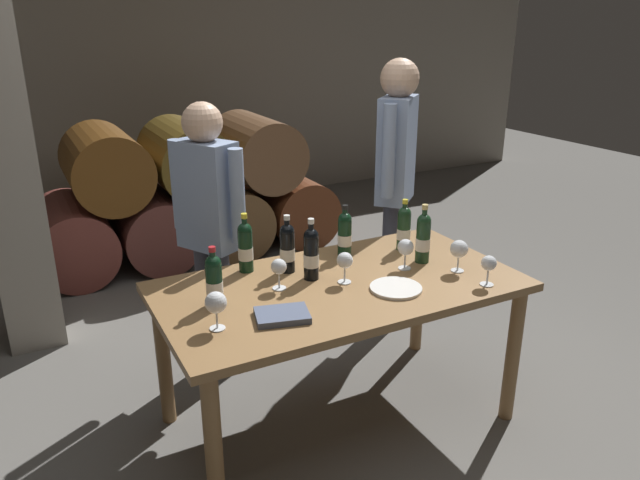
{
  "coord_description": "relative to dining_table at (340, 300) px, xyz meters",
  "views": [
    {
      "loc": [
        -1.29,
        -2.25,
        1.93
      ],
      "look_at": [
        0.0,
        0.2,
        0.91
      ],
      "focal_mm": 33.86,
      "sensor_mm": 36.0,
      "label": 1
    }
  ],
  "objects": [
    {
      "name": "ground_plane",
      "position": [
        0.0,
        0.0,
        -0.67
      ],
      "size": [
        14.0,
        14.0,
        0.0
      ],
      "primitive_type": "plane",
      "color": "#66635E"
    },
    {
      "name": "cellar_back_wall",
      "position": [
        0.0,
        4.2,
        0.73
      ],
      "size": [
        10.0,
        0.24,
        2.8
      ],
      "primitive_type": "cube",
      "color": "gray",
      "rests_on": "ground_plane"
    },
    {
      "name": "barrel_stack",
      "position": [
        -0.0,
        2.6,
        -0.13
      ],
      "size": [
        2.49,
        0.9,
        1.15
      ],
      "color": "brown",
      "rests_on": "ground_plane"
    },
    {
      "name": "stone_pillar",
      "position": [
        -1.3,
        1.6,
        0.63
      ],
      "size": [
        0.32,
        0.32,
        2.6
      ],
      "primitive_type": "cube",
      "color": "gray",
      "rests_on": "ground_plane"
    },
    {
      "name": "dining_table",
      "position": [
        0.0,
        0.0,
        0.0
      ],
      "size": [
        1.7,
        0.9,
        0.76
      ],
      "color": "olive",
      "rests_on": "ground_plane"
    },
    {
      "name": "wine_bottle_0",
      "position": [
        0.52,
        0.23,
        0.21
      ],
      "size": [
        0.07,
        0.07,
        0.28
      ],
      "color": "#19381E",
      "rests_on": "dining_table"
    },
    {
      "name": "wine_bottle_1",
      "position": [
        0.2,
        0.3,
        0.21
      ],
      "size": [
        0.07,
        0.07,
        0.27
      ],
      "color": "black",
      "rests_on": "dining_table"
    },
    {
      "name": "wine_bottle_2",
      "position": [
        -0.1,
        0.11,
        0.22
      ],
      "size": [
        0.07,
        0.07,
        0.3
      ],
      "color": "black",
      "rests_on": "dining_table"
    },
    {
      "name": "wine_bottle_3",
      "position": [
        -0.59,
        0.05,
        0.21
      ],
      "size": [
        0.07,
        0.07,
        0.27
      ],
      "color": "black",
      "rests_on": "dining_table"
    },
    {
      "name": "wine_bottle_4",
      "position": [
        -0.16,
        0.24,
        0.22
      ],
      "size": [
        0.07,
        0.07,
        0.29
      ],
      "color": "black",
      "rests_on": "dining_table"
    },
    {
      "name": "wine_bottle_5",
      "position": [
        -0.34,
        0.34,
        0.22
      ],
      "size": [
        0.07,
        0.07,
        0.3
      ],
      "color": "black",
      "rests_on": "dining_table"
    },
    {
      "name": "wine_bottle_6",
      "position": [
        0.5,
        0.04,
        0.22
      ],
      "size": [
        0.07,
        0.07,
        0.3
      ],
      "color": "#19381E",
      "rests_on": "dining_table"
    },
    {
      "name": "wine_glass_0",
      "position": [
        0.6,
        -0.34,
        0.2
      ],
      "size": [
        0.07,
        0.07,
        0.15
      ],
      "color": "white",
      "rests_on": "dining_table"
    },
    {
      "name": "wine_glass_1",
      "position": [
        0.37,
        -0.0,
        0.2
      ],
      "size": [
        0.08,
        0.08,
        0.15
      ],
      "color": "white",
      "rests_on": "dining_table"
    },
    {
      "name": "wine_glass_2",
      "position": [
        0.02,
        -0.01,
        0.2
      ],
      "size": [
        0.08,
        0.08,
        0.15
      ],
      "color": "white",
      "rests_on": "dining_table"
    },
    {
      "name": "wine_glass_3",
      "position": [
        0.58,
        -0.15,
        0.2
      ],
      "size": [
        0.09,
        0.09,
        0.16
      ],
      "color": "white",
      "rests_on": "dining_table"
    },
    {
      "name": "wine_glass_4",
      "position": [
        -0.65,
        -0.16,
        0.2
      ],
      "size": [
        0.09,
        0.09,
        0.16
      ],
      "color": "white",
      "rests_on": "dining_table"
    },
    {
      "name": "wine_glass_5",
      "position": [
        -0.28,
        0.07,
        0.2
      ],
      "size": [
        0.07,
        0.07,
        0.15
      ],
      "color": "white",
      "rests_on": "dining_table"
    },
    {
      "name": "tasting_notebook",
      "position": [
        -0.39,
        -0.2,
        0.11
      ],
      "size": [
        0.25,
        0.21,
        0.03
      ],
      "primitive_type": "cube",
      "rotation": [
        0.0,
        0.0,
        -0.26
      ],
      "color": "#4C5670",
      "rests_on": "dining_table"
    },
    {
      "name": "serving_plate",
      "position": [
        0.19,
        -0.18,
        0.1
      ],
      "size": [
        0.24,
        0.24,
        0.01
      ],
      "primitive_type": "cylinder",
      "color": "white",
      "rests_on": "dining_table"
    },
    {
      "name": "sommelier_presenting",
      "position": [
        0.82,
        0.75,
        0.37
      ],
      "size": [
        0.39,
        0.36,
        1.72
      ],
      "color": "#383842",
      "rests_on": "ground_plane"
    },
    {
      "name": "taster_seated_left",
      "position": [
        -0.4,
        0.72,
        0.25
      ],
      "size": [
        0.31,
        0.44,
        1.54
      ],
      "color": "#383842",
      "rests_on": "ground_plane"
    }
  ]
}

